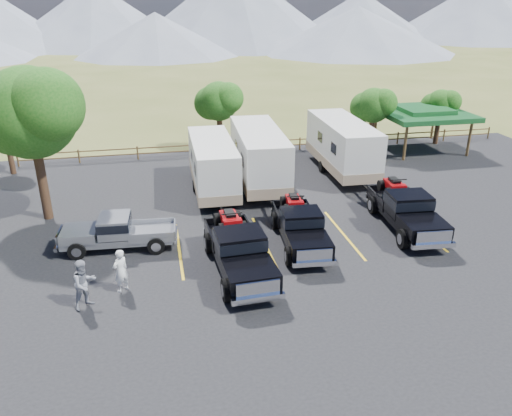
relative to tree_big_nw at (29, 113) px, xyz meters
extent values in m
plane|color=#4D5524|center=(12.55, -9.03, -5.60)|extent=(320.00, 320.00, 0.00)
cube|color=black|center=(12.55, -6.03, -5.58)|extent=(44.00, 34.00, 0.04)
cube|color=gold|center=(6.55, -5.03, -5.55)|extent=(0.12, 5.50, 0.01)
cube|color=gold|center=(10.55, -5.03, -5.55)|extent=(0.12, 5.50, 0.01)
cube|color=gold|center=(14.55, -5.03, -5.55)|extent=(0.12, 5.50, 0.01)
cube|color=gold|center=(18.55, -5.03, -5.55)|extent=(0.12, 5.50, 0.01)
cylinder|color=#301E12|center=(0.05, -0.03, -3.36)|extent=(0.48, 0.48, 4.48)
sphere|color=#174F13|center=(0.05, -0.03, 0.00)|extent=(4.48, 4.48, 4.48)
sphere|color=#174F13|center=(1.01, -0.83, 0.48)|extent=(3.52, 3.52, 3.52)
sphere|color=#174F13|center=(-0.85, 0.68, -0.32)|extent=(3.84, 3.84, 3.84)
cylinder|color=#301E12|center=(21.55, 7.97, -4.20)|extent=(0.39, 0.39, 2.80)
sphere|color=#174F13|center=(21.55, 7.97, -2.10)|extent=(2.52, 2.52, 2.52)
sphere|color=#174F13|center=(22.09, 7.52, -1.83)|extent=(1.98, 1.98, 1.98)
sphere|color=#174F13|center=(21.04, 8.37, -2.28)|extent=(2.16, 2.16, 2.16)
cylinder|color=#301E12|center=(27.55, 8.97, -4.34)|extent=(0.38, 0.38, 2.52)
sphere|color=#174F13|center=(27.55, 8.97, -2.45)|extent=(2.24, 2.24, 2.24)
sphere|color=#174F13|center=(28.03, 8.57, -2.21)|extent=(1.76, 1.76, 1.76)
sphere|color=#174F13|center=(27.10, 9.33, -2.61)|extent=(1.92, 1.92, 1.92)
cylinder|color=#301E12|center=(10.55, 9.97, -4.06)|extent=(0.41, 0.41, 3.08)
sphere|color=#174F13|center=(10.55, 9.97, -1.75)|extent=(2.80, 2.80, 2.80)
sphere|color=#174F13|center=(11.15, 9.47, -1.45)|extent=(2.20, 2.20, 2.20)
sphere|color=#174F13|center=(9.99, 10.41, -1.95)|extent=(2.40, 2.40, 2.40)
cylinder|color=#301E12|center=(-3.45, 7.97, -4.48)|extent=(0.36, 0.36, 2.24)
sphere|color=#174F13|center=(-3.45, 7.97, -2.80)|extent=(2.10, 2.10, 2.10)
sphere|color=#174F13|center=(-3.00, 7.60, -2.57)|extent=(1.65, 1.65, 1.65)
sphere|color=#174F13|center=(-3.87, 8.30, -2.95)|extent=(1.80, 1.80, 1.80)
cylinder|color=brown|center=(-3.45, 9.47, -5.10)|extent=(0.12, 0.12, 1.00)
cylinder|color=brown|center=(0.55, 9.47, -5.10)|extent=(0.12, 0.12, 1.00)
cylinder|color=brown|center=(4.55, 9.47, -5.10)|extent=(0.12, 0.12, 1.00)
cylinder|color=brown|center=(8.55, 9.47, -5.10)|extent=(0.12, 0.12, 1.00)
cylinder|color=brown|center=(12.55, 9.47, -5.10)|extent=(0.12, 0.12, 1.00)
cylinder|color=brown|center=(16.55, 9.47, -5.10)|extent=(0.12, 0.12, 1.00)
cylinder|color=brown|center=(20.55, 9.47, -5.10)|extent=(0.12, 0.12, 1.00)
cylinder|color=brown|center=(24.55, 9.47, -5.10)|extent=(0.12, 0.12, 1.00)
cylinder|color=brown|center=(28.55, 9.47, -5.10)|extent=(0.12, 0.12, 1.00)
cylinder|color=brown|center=(32.55, 9.47, -5.10)|extent=(0.12, 0.12, 1.00)
cube|color=brown|center=(14.55, 9.47, -5.15)|extent=(36.00, 0.06, 0.08)
cube|color=brown|center=(14.55, 9.47, -4.75)|extent=(36.00, 0.06, 0.08)
cylinder|color=brown|center=(23.05, 5.47, -4.30)|extent=(0.20, 0.20, 2.60)
cylinder|color=brown|center=(23.05, 10.47, -4.30)|extent=(0.20, 0.20, 2.60)
cylinder|color=brown|center=(28.05, 5.47, -4.30)|extent=(0.20, 0.20, 2.60)
cylinder|color=brown|center=(28.05, 10.47, -4.30)|extent=(0.20, 0.20, 2.60)
cube|color=#175224|center=(25.55, 7.97, -2.85)|extent=(6.20, 6.20, 0.35)
cube|color=#175224|center=(25.55, 7.97, -2.55)|extent=(3.50, 3.50, 0.35)
cone|color=slate|center=(-5.45, 102.97, 1.40)|extent=(44.00, 44.00, 14.00)
cone|color=slate|center=(26.55, 98.97, 3.40)|extent=(52.00, 52.00, 18.00)
cone|color=slate|center=(60.55, 104.97, 0.40)|extent=(40.00, 40.00, 12.00)
cone|color=slate|center=(92.55, 100.97, 1.90)|extent=(50.00, 50.00, 15.00)
cone|color=slate|center=(7.55, 77.97, -1.60)|extent=(32.00, 32.00, 8.00)
cone|color=slate|center=(47.55, 74.97, -1.10)|extent=(40.00, 40.00, 9.00)
cube|color=black|center=(8.94, -7.52, -4.91)|extent=(2.20, 5.95, 0.37)
cube|color=black|center=(9.04, -9.49, -4.53)|extent=(2.07, 1.95, 0.51)
cube|color=black|center=(8.94, -7.64, -4.17)|extent=(2.02, 1.70, 1.03)
cube|color=black|center=(8.94, -7.64, -4.01)|extent=(2.06, 1.77, 0.46)
cube|color=black|center=(8.84, -5.67, -4.63)|extent=(2.10, 2.57, 0.57)
cube|color=silver|center=(9.10, -10.54, -4.58)|extent=(1.65, 0.17, 0.57)
cube|color=silver|center=(9.10, -10.60, -4.97)|extent=(2.02, 0.29, 0.23)
cube|color=silver|center=(8.77, -4.44, -4.97)|extent=(2.02, 0.27, 0.23)
cylinder|color=black|center=(8.08, -9.60, -5.09)|extent=(0.36, 0.94, 0.93)
cylinder|color=black|center=(10.01, -9.50, -5.09)|extent=(0.36, 0.94, 0.93)
cylinder|color=black|center=(7.86, -5.54, -5.09)|extent=(0.36, 0.94, 0.93)
cylinder|color=black|center=(9.79, -5.44, -5.09)|extent=(0.36, 0.94, 0.93)
cube|color=maroon|center=(8.84, -5.67, -3.93)|extent=(0.79, 1.37, 0.36)
cube|color=black|center=(8.84, -5.67, -3.68)|extent=(0.45, 0.79, 0.19)
cube|color=maroon|center=(8.87, -6.24, -3.83)|extent=(0.84, 0.40, 0.23)
cylinder|color=black|center=(8.86, -6.13, -3.47)|extent=(0.93, 0.11, 0.06)
cylinder|color=black|center=(8.40, -6.26, -4.14)|extent=(0.30, 0.59, 0.58)
cylinder|color=black|center=(9.33, -6.21, -4.14)|extent=(0.30, 0.59, 0.58)
cylinder|color=black|center=(8.34, -5.13, -4.14)|extent=(0.30, 0.59, 0.58)
cylinder|color=black|center=(9.27, -5.08, -4.14)|extent=(0.30, 0.59, 0.58)
cube|color=black|center=(12.15, -5.62, -4.96)|extent=(2.14, 5.50, 0.34)
cube|color=black|center=(12.01, -7.42, -4.61)|extent=(1.94, 1.83, 0.47)
cube|color=black|center=(12.14, -5.73, -4.28)|extent=(1.88, 1.60, 0.94)
cube|color=black|center=(12.14, -5.73, -4.14)|extent=(1.92, 1.66, 0.42)
cube|color=black|center=(12.28, -3.92, -4.70)|extent=(1.98, 2.40, 0.52)
cube|color=silver|center=(11.94, -8.38, -4.66)|extent=(1.51, 0.19, 0.52)
cube|color=silver|center=(11.93, -8.44, -5.02)|extent=(1.86, 0.31, 0.21)
cube|color=silver|center=(12.37, -2.79, -5.02)|extent=(1.86, 0.29, 0.21)
cylinder|color=black|center=(11.12, -7.41, -5.13)|extent=(0.35, 0.87, 0.85)
cylinder|color=black|center=(12.89, -7.55, -5.13)|extent=(0.35, 0.87, 0.85)
cylinder|color=black|center=(11.41, -3.69, -5.13)|extent=(0.35, 0.87, 0.85)
cylinder|color=black|center=(13.18, -3.82, -5.13)|extent=(0.35, 0.87, 0.85)
cube|color=maroon|center=(12.28, -3.92, -4.07)|extent=(0.75, 1.27, 0.33)
cube|color=black|center=(12.28, -3.92, -3.83)|extent=(0.43, 0.73, 0.17)
cube|color=maroon|center=(12.24, -4.44, -3.97)|extent=(0.78, 0.39, 0.21)
cylinder|color=black|center=(12.25, -4.35, -3.64)|extent=(0.85, 0.12, 0.06)
cylinder|color=black|center=(11.82, -4.41, -4.25)|extent=(0.29, 0.55, 0.53)
cylinder|color=black|center=(12.66, -4.47, -4.25)|extent=(0.29, 0.55, 0.53)
cylinder|color=black|center=(11.90, -3.37, -4.25)|extent=(0.29, 0.55, 0.53)
cylinder|color=black|center=(12.74, -3.44, -4.25)|extent=(0.29, 0.55, 0.53)
cube|color=black|center=(17.80, -4.99, -4.91)|extent=(2.33, 5.98, 0.37)
cube|color=black|center=(17.65, -6.95, -4.53)|extent=(2.11, 1.99, 0.51)
cube|color=black|center=(17.79, -5.11, -4.17)|extent=(2.05, 1.75, 1.03)
cube|color=black|center=(17.79, -5.11, -4.01)|extent=(2.09, 1.81, 0.46)
cube|color=black|center=(17.94, -3.14, -4.63)|extent=(2.15, 2.61, 0.57)
cube|color=silver|center=(17.57, -8.00, -4.58)|extent=(1.65, 0.21, 0.57)
cube|color=silver|center=(17.56, -8.06, -4.97)|extent=(2.02, 0.34, 0.23)
cube|color=silver|center=(18.03, -1.91, -4.97)|extent=(2.02, 0.32, 0.23)
cylinder|color=black|center=(16.68, -6.94, -5.09)|extent=(0.38, 0.95, 0.92)
cylinder|color=black|center=(18.60, -7.09, -5.09)|extent=(0.38, 0.95, 0.92)
cylinder|color=black|center=(16.99, -2.88, -5.09)|extent=(0.38, 0.95, 0.92)
cylinder|color=black|center=(18.91, -3.03, -5.09)|extent=(0.38, 0.95, 0.92)
cube|color=maroon|center=(17.94, -3.14, -3.93)|extent=(0.82, 1.39, 0.36)
cube|color=black|center=(17.94, -3.14, -3.68)|extent=(0.47, 0.80, 0.18)
cube|color=maroon|center=(17.89, -3.70, -3.83)|extent=(0.85, 0.42, 0.23)
cylinder|color=black|center=(17.90, -3.60, -3.47)|extent=(0.93, 0.13, 0.06)
cylinder|color=black|center=(17.43, -3.67, -4.14)|extent=(0.31, 0.59, 0.58)
cylinder|color=black|center=(18.35, -3.74, -4.14)|extent=(0.31, 0.59, 0.58)
cylinder|color=black|center=(17.52, -2.54, -4.14)|extent=(0.31, 0.59, 0.58)
cylinder|color=black|center=(18.44, -2.61, -4.14)|extent=(0.31, 0.59, 0.58)
cube|color=silver|center=(9.04, 2.02, -3.73)|extent=(2.42, 7.26, 2.60)
cube|color=gray|center=(9.04, 2.02, -4.74)|extent=(2.45, 7.29, 0.58)
cube|color=black|center=(7.84, 0.23, -3.47)|extent=(0.03, 0.87, 0.58)
cube|color=black|center=(10.18, 0.19, -3.47)|extent=(0.03, 0.87, 0.58)
cylinder|color=black|center=(7.96, 2.32, -5.22)|extent=(0.25, 0.68, 0.67)
cylinder|color=black|center=(10.13, 2.29, -5.22)|extent=(0.25, 0.68, 0.67)
cube|color=black|center=(8.97, -2.46, -5.08)|extent=(0.14, 1.73, 0.10)
cube|color=silver|center=(11.92, 2.62, -3.54)|extent=(2.92, 8.08, 2.87)
cube|color=gray|center=(11.92, 2.62, -4.65)|extent=(2.95, 8.12, 0.64)
cube|color=black|center=(10.54, 0.70, -3.25)|extent=(0.07, 0.96, 0.64)
cube|color=black|center=(13.12, 0.57, -3.25)|extent=(0.07, 0.96, 0.64)
cylinder|color=black|center=(10.74, 3.00, -5.18)|extent=(0.30, 0.76, 0.74)
cylinder|color=black|center=(13.14, 2.89, -5.18)|extent=(0.30, 0.76, 0.74)
cube|color=black|center=(11.69, -2.31, -5.03)|extent=(0.22, 1.92, 0.11)
cube|color=silver|center=(17.69, 3.83, -3.56)|extent=(2.68, 7.92, 2.83)
cube|color=gray|center=(17.69, 3.83, -4.67)|extent=(2.71, 7.96, 0.63)
cube|color=black|center=(16.38, 1.89, -3.28)|extent=(0.04, 0.94, 0.63)
cube|color=black|center=(18.92, 1.84, -3.28)|extent=(0.04, 0.94, 0.63)
cylinder|color=black|center=(16.51, 4.17, -5.19)|extent=(0.28, 0.74, 0.73)
cylinder|color=black|center=(18.88, 4.12, -5.19)|extent=(0.28, 0.74, 0.73)
cube|color=black|center=(17.59, -1.04, -5.03)|extent=(0.17, 1.89, 0.10)
cube|color=gray|center=(3.86, -4.30, -5.01)|extent=(5.04, 1.90, 0.31)
cube|color=gray|center=(2.19, -4.20, -4.69)|extent=(1.66, 1.76, 0.43)
cube|color=gray|center=(3.75, -4.29, -4.38)|extent=(1.45, 1.71, 0.87)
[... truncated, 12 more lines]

